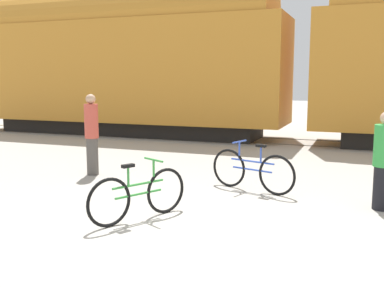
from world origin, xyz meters
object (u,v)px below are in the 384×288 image
freight_train (301,54)px  person_in_red (92,134)px  bicycle_green (139,195)px  bicycle_blue (252,170)px

freight_train → person_in_red: freight_train is taller
freight_train → person_in_red: size_ratio=14.15×
freight_train → bicycle_green: bearing=-96.5°
bicycle_blue → person_in_red: bearing=177.5°
bicycle_blue → freight_train: bearing=90.8°
freight_train → bicycle_blue: bearing=-89.2°
bicycle_blue → bicycle_green: bearing=-116.6°
bicycle_green → bicycle_blue: 2.68m
bicycle_green → person_in_red: size_ratio=0.89×
bicycle_green → person_in_red: person_in_red is taller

